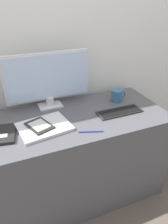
{
  "coord_description": "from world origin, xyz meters",
  "views": [
    {
      "loc": [
        -0.36,
        -0.99,
        1.46
      ],
      "look_at": [
        0.12,
        0.15,
        0.76
      ],
      "focal_mm": 35.0,
      "sensor_mm": 36.0,
      "label": 1
    }
  ],
  "objects_px": {
    "monitor": "(48,79)",
    "laptop": "(44,127)",
    "pen": "(91,131)",
    "ereader": "(39,126)",
    "coffee_mug": "(117,95)",
    "keyboard": "(119,112)"
  },
  "relations": [
    {
      "from": "monitor",
      "to": "laptop",
      "type": "relative_size",
      "value": 1.77
    },
    {
      "from": "monitor",
      "to": "pen",
      "type": "relative_size",
      "value": 4.17
    },
    {
      "from": "ereader",
      "to": "coffee_mug",
      "type": "xyz_separation_m",
      "value": [
        0.64,
        0.16,
        0.02
      ]
    },
    {
      "from": "laptop",
      "to": "pen",
      "type": "relative_size",
      "value": 2.36
    },
    {
      "from": "keyboard",
      "to": "coffee_mug",
      "type": "bearing_deg",
      "value": 66.25
    },
    {
      "from": "coffee_mug",
      "to": "pen",
      "type": "bearing_deg",
      "value": -139.18
    },
    {
      "from": "monitor",
      "to": "keyboard",
      "type": "distance_m",
      "value": 0.55
    },
    {
      "from": "monitor",
      "to": "ereader",
      "type": "bearing_deg",
      "value": -117.17
    },
    {
      "from": "monitor",
      "to": "coffee_mug",
      "type": "distance_m",
      "value": 0.54
    },
    {
      "from": "monitor",
      "to": "keyboard",
      "type": "relative_size",
      "value": 1.88
    },
    {
      "from": "monitor",
      "to": "ereader",
      "type": "height_order",
      "value": "monitor"
    },
    {
      "from": "laptop",
      "to": "pen",
      "type": "xyz_separation_m",
      "value": [
        0.25,
        -0.15,
        -0.01
      ]
    },
    {
      "from": "coffee_mug",
      "to": "pen",
      "type": "distance_m",
      "value": 0.47
    },
    {
      "from": "coffee_mug",
      "to": "pen",
      "type": "height_order",
      "value": "coffee_mug"
    },
    {
      "from": "laptop",
      "to": "monitor",
      "type": "bearing_deg",
      "value": 67.75
    },
    {
      "from": "monitor",
      "to": "coffee_mug",
      "type": "xyz_separation_m",
      "value": [
        0.5,
        -0.11,
        -0.17
      ]
    },
    {
      "from": "keyboard",
      "to": "coffee_mug",
      "type": "height_order",
      "value": "coffee_mug"
    },
    {
      "from": "laptop",
      "to": "coffee_mug",
      "type": "distance_m",
      "value": 0.63
    },
    {
      "from": "laptop",
      "to": "coffee_mug",
      "type": "height_order",
      "value": "coffee_mug"
    },
    {
      "from": "keyboard",
      "to": "laptop",
      "type": "bearing_deg",
      "value": 179.08
    },
    {
      "from": "keyboard",
      "to": "laptop",
      "type": "xyz_separation_m",
      "value": [
        -0.53,
        0.01,
        0.0
      ]
    },
    {
      "from": "monitor",
      "to": "coffee_mug",
      "type": "bearing_deg",
      "value": -12.56
    }
  ]
}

